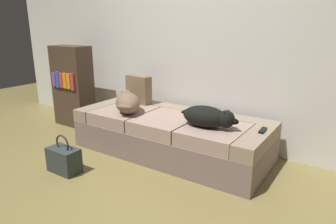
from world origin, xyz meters
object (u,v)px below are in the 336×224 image
at_px(dog_dark, 208,117).
at_px(tv_remote, 263,130).
at_px(handbag, 64,159).
at_px(bookshelf, 73,86).
at_px(couch, 171,135).
at_px(dog_tan, 128,102).
at_px(throw_pillow, 139,89).

bearing_deg(dog_dark, tv_remote, 19.10).
xyz_separation_m(handbag, bookshelf, (-1.07, 1.03, 0.43)).
distance_m(couch, dog_dark, 0.61).
height_order(couch, bookshelf, bookshelf).
relative_size(couch, dog_dark, 3.55).
xyz_separation_m(dog_tan, handbag, (-0.13, -0.80, -0.42)).
bearing_deg(dog_dark, throw_pillow, 162.63).
distance_m(dog_dark, bookshelf, 2.20).
height_order(dog_tan, throw_pillow, throw_pillow).
xyz_separation_m(couch, handbag, (-0.61, -0.94, -0.09)).
bearing_deg(bookshelf, couch, -3.30).
bearing_deg(bookshelf, dog_dark, -5.70).
bearing_deg(throw_pillow, couch, -20.40).
bearing_deg(couch, handbag, -123.29).
bearing_deg(tv_remote, dog_dark, -163.81).
bearing_deg(dog_tan, dog_dark, 0.63).
distance_m(couch, dog_tan, 0.60).
bearing_deg(couch, tv_remote, 2.46).
xyz_separation_m(dog_tan, throw_pillow, (-0.13, 0.36, 0.06)).
bearing_deg(couch, dog_tan, -164.80).
xyz_separation_m(couch, dog_dark, (0.51, -0.12, 0.32)).
distance_m(dog_dark, throw_pillow, 1.18).
relative_size(throw_pillow, handbag, 0.90).
height_order(tv_remote, throw_pillow, throw_pillow).
bearing_deg(handbag, dog_dark, 36.04).
relative_size(dog_tan, throw_pillow, 1.57).
height_order(dog_dark, throw_pillow, throw_pillow).
xyz_separation_m(dog_tan, dog_dark, (0.99, 0.01, -0.01)).
bearing_deg(handbag, bookshelf, 135.89).
relative_size(dog_dark, bookshelf, 0.54).
bearing_deg(dog_tan, handbag, -99.02).
height_order(tv_remote, bookshelf, bookshelf).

